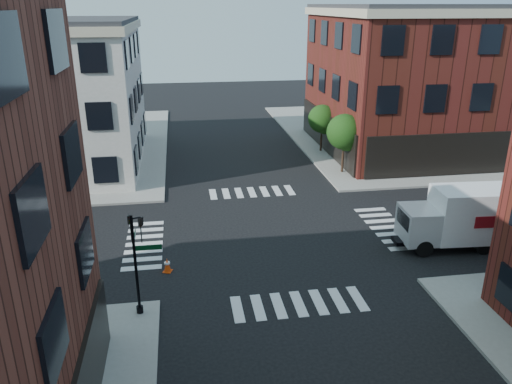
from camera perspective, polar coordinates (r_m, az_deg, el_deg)
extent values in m
plane|color=black|center=(28.41, 1.60, -4.97)|extent=(120.00, 120.00, 0.00)
cube|color=gray|center=(54.25, 19.83, 6.44)|extent=(30.00, 30.00, 0.15)
cube|color=#4A1B12|center=(48.70, 22.92, 11.68)|extent=(25.00, 16.00, 12.00)
cylinder|color=black|center=(38.95, 9.85, 3.34)|extent=(0.18, 0.18, 1.47)
cylinder|color=black|center=(38.74, 9.92, 4.37)|extent=(0.12, 0.12, 1.47)
sphere|color=#15350E|center=(38.31, 10.07, 6.78)|extent=(2.69, 2.69, 2.69)
sphere|color=#15350E|center=(38.43, 10.42, 5.97)|extent=(1.85, 1.85, 1.85)
cylinder|color=black|center=(44.46, 7.43, 5.55)|extent=(0.18, 0.18, 1.33)
cylinder|color=black|center=(44.29, 7.47, 6.38)|extent=(0.12, 0.12, 1.33)
sphere|color=#15350E|center=(43.94, 7.57, 8.30)|extent=(2.43, 2.43, 2.43)
sphere|color=#15350E|center=(44.03, 7.89, 7.64)|extent=(1.67, 1.67, 1.67)
cylinder|color=black|center=(21.02, -13.57, -8.36)|extent=(0.12, 0.12, 4.60)
cylinder|color=black|center=(22.04, -13.13, -12.92)|extent=(0.28, 0.28, 0.30)
cube|color=#053819|center=(20.58, -12.24, -6.23)|extent=(1.10, 0.03, 0.22)
cube|color=#053819|center=(21.01, -13.72, -5.01)|extent=(0.03, 1.10, 0.22)
imported|color=black|center=(20.36, -12.94, -4.24)|extent=(0.22, 0.18, 1.10)
imported|color=black|center=(20.63, -14.15, -4.01)|extent=(0.18, 0.22, 1.10)
cube|color=white|center=(29.09, 24.43, -2.23)|extent=(5.35, 2.58, 2.79)
cube|color=maroon|center=(28.19, 25.52, -3.12)|extent=(1.98, 0.17, 0.63)
cube|color=maroon|center=(30.01, 23.41, -1.39)|extent=(1.98, 0.17, 0.63)
cube|color=silver|center=(27.78, 18.11, -3.52)|extent=(1.93, 2.27, 1.80)
cube|color=black|center=(27.33, 16.53, -3.01)|extent=(0.20, 1.71, 0.81)
cube|color=black|center=(29.14, 22.15, -4.95)|extent=(7.24, 1.36, 0.22)
cylinder|color=black|center=(27.39, 18.64, -6.12)|extent=(0.92, 0.37, 0.90)
cylinder|color=black|center=(28.95, 17.20, -4.47)|extent=(0.92, 0.37, 0.90)
cylinder|color=black|center=(28.82, 24.58, -5.61)|extent=(0.92, 0.37, 0.90)
cylinder|color=black|center=(30.30, 22.89, -4.07)|extent=(0.92, 0.37, 0.90)
cylinder|color=black|center=(31.36, 26.39, -3.81)|extent=(0.92, 0.37, 0.90)
cube|color=#F0420A|center=(25.15, -10.06, -8.89)|extent=(0.51, 0.51, 0.04)
cone|color=#F0420A|center=(24.98, -10.11, -8.20)|extent=(0.48, 0.48, 0.73)
cylinder|color=white|center=(24.93, -10.13, -7.99)|extent=(0.28, 0.28, 0.08)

